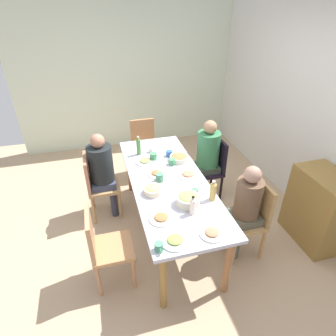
{
  "coord_description": "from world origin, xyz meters",
  "views": [
    {
      "loc": [
        2.56,
        -0.7,
        2.56
      ],
      "look_at": [
        0.0,
        0.0,
        0.93
      ],
      "focal_mm": 29.91,
      "sensor_mm": 36.0,
      "label": 1
    }
  ],
  "objects_px": {
    "cup_4": "(153,157)",
    "cup_5": "(152,150)",
    "plate_1": "(161,218)",
    "plate_2": "(175,240)",
    "plate_0": "(188,174)",
    "cup_0": "(169,154)",
    "bottle_0": "(139,146)",
    "dining_table": "(168,185)",
    "chair_1": "(212,166)",
    "bowl_0": "(179,158)",
    "person_2": "(246,205)",
    "bowl_1": "(188,199)",
    "chair_4": "(144,144)",
    "plate_4": "(156,174)",
    "cup_1": "(159,247)",
    "chair_2": "(251,215)",
    "chair_0": "(97,183)",
    "cup_3": "(172,162)",
    "bottle_1": "(213,191)",
    "cup_6": "(160,177)",
    "plate_5": "(212,233)",
    "bowl_2": "(153,190)",
    "chair_3": "(103,245)",
    "person_1": "(207,154)",
    "side_cabinet": "(319,209)",
    "plate_3": "(145,161)",
    "cup_2": "(195,192)",
    "bottle_2": "(193,206)",
    "person_0": "(102,169)"
  },
  "relations": [
    {
      "from": "chair_2",
      "to": "plate_4",
      "type": "height_order",
      "value": "chair_2"
    },
    {
      "from": "chair_3",
      "to": "cup_4",
      "type": "distance_m",
      "value": 1.3
    },
    {
      "from": "person_1",
      "to": "side_cabinet",
      "type": "bearing_deg",
      "value": 40.12
    },
    {
      "from": "cup_1",
      "to": "bottle_1",
      "type": "bearing_deg",
      "value": 126.57
    },
    {
      "from": "person_1",
      "to": "chair_4",
      "type": "xyz_separation_m",
      "value": [
        -0.92,
        -0.71,
        -0.21
      ]
    },
    {
      "from": "plate_3",
      "to": "chair_0",
      "type": "bearing_deg",
      "value": -99.09
    },
    {
      "from": "plate_0",
      "to": "plate_2",
      "type": "bearing_deg",
      "value": -25.01
    },
    {
      "from": "cup_6",
      "to": "person_1",
      "type": "bearing_deg",
      "value": 124.4
    },
    {
      "from": "chair_1",
      "to": "bowl_0",
      "type": "distance_m",
      "value": 0.65
    },
    {
      "from": "plate_5",
      "to": "cup_0",
      "type": "xyz_separation_m",
      "value": [
        -1.46,
        0.02,
        0.02
      ]
    },
    {
      "from": "plate_4",
      "to": "bottle_1",
      "type": "distance_m",
      "value": 0.76
    },
    {
      "from": "plate_0",
      "to": "plate_1",
      "type": "bearing_deg",
      "value": -37.02
    },
    {
      "from": "plate_4",
      "to": "side_cabinet",
      "type": "relative_size",
      "value": 0.23
    },
    {
      "from": "cup_4",
      "to": "plate_1",
      "type": "bearing_deg",
      "value": -9.14
    },
    {
      "from": "person_1",
      "to": "cup_6",
      "type": "bearing_deg",
      "value": -55.6
    },
    {
      "from": "cup_0",
      "to": "bottle_0",
      "type": "bearing_deg",
      "value": -112.24
    },
    {
      "from": "bowl_0",
      "to": "cup_6",
      "type": "relative_size",
      "value": 1.94
    },
    {
      "from": "plate_0",
      "to": "plate_2",
      "type": "distance_m",
      "value": 1.05
    },
    {
      "from": "bowl_2",
      "to": "chair_3",
      "type": "bearing_deg",
      "value": -60.04
    },
    {
      "from": "plate_1",
      "to": "plate_2",
      "type": "relative_size",
      "value": 0.94
    },
    {
      "from": "chair_1",
      "to": "plate_5",
      "type": "relative_size",
      "value": 4.06
    },
    {
      "from": "chair_0",
      "to": "bottle_1",
      "type": "distance_m",
      "value": 1.57
    },
    {
      "from": "bowl_0",
      "to": "cup_5",
      "type": "height_order",
      "value": "bowl_0"
    },
    {
      "from": "person_2",
      "to": "bowl_1",
      "type": "distance_m",
      "value": 0.65
    },
    {
      "from": "plate_5",
      "to": "bottle_1",
      "type": "bearing_deg",
      "value": 156.71
    },
    {
      "from": "bowl_0",
      "to": "cup_0",
      "type": "height_order",
      "value": "bowl_0"
    },
    {
      "from": "bowl_2",
      "to": "bottle_2",
      "type": "bearing_deg",
      "value": 34.47
    },
    {
      "from": "chair_2",
      "to": "bowl_1",
      "type": "distance_m",
      "value": 0.8
    },
    {
      "from": "bowl_1",
      "to": "cup_2",
      "type": "xyz_separation_m",
      "value": [
        -0.12,
        0.12,
        -0.02
      ]
    },
    {
      "from": "person_0",
      "to": "bottle_2",
      "type": "bearing_deg",
      "value": 33.34
    },
    {
      "from": "cup_4",
      "to": "cup_5",
      "type": "relative_size",
      "value": 1.15
    },
    {
      "from": "dining_table",
      "to": "chair_1",
      "type": "bearing_deg",
      "value": 124.3
    },
    {
      "from": "person_0",
      "to": "cup_3",
      "type": "height_order",
      "value": "person_0"
    },
    {
      "from": "bowl_1",
      "to": "chair_4",
      "type": "bearing_deg",
      "value": -177.87
    },
    {
      "from": "plate_5",
      "to": "bottle_2",
      "type": "bearing_deg",
      "value": -166.35
    },
    {
      "from": "dining_table",
      "to": "bowl_0",
      "type": "height_order",
      "value": "bowl_0"
    },
    {
      "from": "chair_0",
      "to": "cup_3",
      "type": "distance_m",
      "value": 1.01
    },
    {
      "from": "plate_0",
      "to": "cup_3",
      "type": "height_order",
      "value": "cup_3"
    },
    {
      "from": "plate_1",
      "to": "bowl_0",
      "type": "relative_size",
      "value": 0.97
    },
    {
      "from": "plate_1",
      "to": "cup_4",
      "type": "height_order",
      "value": "cup_4"
    },
    {
      "from": "bottle_2",
      "to": "cup_6",
      "type": "bearing_deg",
      "value": -165.03
    },
    {
      "from": "plate_4",
      "to": "bottle_2",
      "type": "relative_size",
      "value": 1.03
    },
    {
      "from": "plate_4",
      "to": "cup_0",
      "type": "bearing_deg",
      "value": 145.79
    },
    {
      "from": "cup_0",
      "to": "cup_2",
      "type": "relative_size",
      "value": 1.07
    },
    {
      "from": "plate_2",
      "to": "cup_1",
      "type": "xyz_separation_m",
      "value": [
        0.05,
        -0.15,
        0.02
      ]
    },
    {
      "from": "cup_1",
      "to": "bowl_0",
      "type": "bearing_deg",
      "value": 156.31
    },
    {
      "from": "bottle_0",
      "to": "bottle_2",
      "type": "distance_m",
      "value": 1.33
    },
    {
      "from": "cup_4",
      "to": "chair_1",
      "type": "bearing_deg",
      "value": 94.02
    },
    {
      "from": "bowl_0",
      "to": "cup_6",
      "type": "height_order",
      "value": "cup_6"
    },
    {
      "from": "cup_0",
      "to": "cup_1",
      "type": "bearing_deg",
      "value": -18.66
    }
  ]
}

